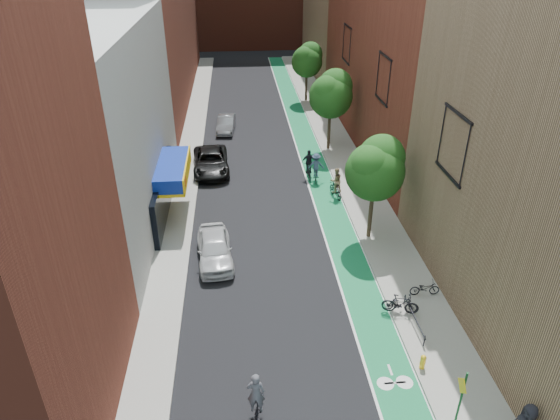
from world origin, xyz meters
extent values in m
plane|color=black|center=(0.00, 0.00, 0.00)|extent=(160.00, 160.00, 0.00)
cube|color=#147349|center=(4.00, 26.00, 0.01)|extent=(2.00, 68.00, 0.01)
cube|color=gray|center=(-6.00, 26.00, 0.07)|extent=(2.00, 68.00, 0.15)
cube|color=gray|center=(6.50, 26.00, 0.07)|extent=(3.00, 68.00, 0.15)
cube|color=silver|center=(-11.00, 14.00, 6.00)|extent=(8.00, 20.00, 12.00)
cube|color=maroon|center=(12.00, 26.00, 11.00)|extent=(8.00, 28.00, 22.00)
cylinder|color=#332619|center=(5.60, 10.00, 1.65)|extent=(0.24, 0.24, 3.30)
sphere|color=#124715|center=(5.60, 10.00, 4.38)|extent=(3.36, 3.36, 3.36)
sphere|color=#124715|center=(6.00, 10.30, 5.10)|extent=(2.64, 2.64, 2.64)
sphere|color=#124715|center=(5.30, 9.70, 4.86)|extent=(2.40, 2.40, 2.40)
cylinder|color=#332619|center=(5.60, 24.00, 1.73)|extent=(0.24, 0.24, 3.47)
sphere|color=#124715|center=(5.60, 24.00, 4.60)|extent=(3.53, 3.53, 3.53)
sphere|color=#124715|center=(6.00, 24.30, 5.36)|extent=(2.77, 2.77, 2.77)
sphere|color=#124715|center=(5.30, 23.70, 5.10)|extent=(2.52, 2.52, 2.52)
cylinder|color=#332619|center=(5.60, 38.00, 1.59)|extent=(0.24, 0.24, 3.19)
sphere|color=#124715|center=(5.60, 38.00, 4.23)|extent=(3.25, 3.25, 3.25)
sphere|color=#124715|center=(6.00, 38.30, 4.93)|extent=(2.55, 2.55, 2.55)
sphere|color=#124715|center=(5.30, 37.70, 4.70)|extent=(2.32, 2.32, 2.32)
cylinder|color=#194C26|center=(5.40, -3.50, 1.65)|extent=(0.08, 0.08, 3.00)
cube|color=yellow|center=(5.32, -3.50, 2.55)|extent=(0.02, 0.71, 0.71)
imported|color=silver|center=(-3.52, 8.46, 0.79)|extent=(2.29, 4.80, 1.58)
imported|color=black|center=(-4.11, 20.56, 0.79)|extent=(2.95, 5.85, 1.59)
imported|color=gray|center=(-3.00, 29.39, 0.70)|extent=(1.84, 4.36, 1.40)
imported|color=black|center=(-1.71, -2.19, 0.41)|extent=(0.70, 1.61, 0.82)
imported|color=#4A4A51|center=(-1.71, -2.09, 1.28)|extent=(0.72, 0.51, 1.86)
imported|color=black|center=(4.60, 15.40, 0.54)|extent=(0.95, 1.88, 1.09)
imported|color=#917955|center=(4.60, 15.50, 1.25)|extent=(1.01, 0.88, 1.79)
imported|color=black|center=(3.20, 18.65, 0.49)|extent=(0.68, 1.88, 0.98)
imported|color=black|center=(3.20, 18.75, 1.27)|extent=(1.09, 0.47, 1.85)
imported|color=black|center=(3.65, 18.09, 0.49)|extent=(0.72, 1.68, 0.98)
imported|color=#3C506C|center=(3.65, 18.19, 1.24)|extent=(1.25, 0.85, 1.79)
imported|color=black|center=(7.03, 4.28, 0.55)|extent=(1.53, 0.58, 0.79)
imported|color=black|center=(5.40, 3.06, 0.67)|extent=(1.81, 0.94, 1.05)
imported|color=black|center=(5.40, 3.18, 0.60)|extent=(1.80, 1.07, 0.89)
cylinder|color=yellow|center=(5.30, -0.42, 0.40)|extent=(0.22, 0.22, 0.51)
sphere|color=yellow|center=(5.30, -0.42, 0.72)|extent=(0.24, 0.24, 0.24)
camera|label=1|loc=(-1.96, -14.87, 16.11)|focal=32.00mm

